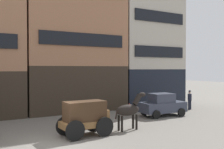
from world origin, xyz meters
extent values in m
plane|color=slate|center=(0.00, 0.00, 0.00)|extent=(120.00, 120.00, 0.00)
cube|color=#33281E|center=(5.08, 10.48, 2.02)|extent=(9.03, 5.39, 4.04)
cube|color=#9E6B4C|center=(5.08, 10.48, 8.53)|extent=(9.03, 5.39, 8.97)
cube|color=black|center=(5.08, 7.72, 6.28)|extent=(7.59, 0.12, 1.10)
cube|color=black|center=(13.36, 10.48, 1.88)|extent=(7.23, 5.39, 3.75)
cube|color=#B7AD9E|center=(13.36, 10.48, 10.74)|extent=(7.23, 5.39, 13.97)
cube|color=black|center=(13.36, 7.72, 5.50)|extent=(6.07, 0.12, 1.10)
cube|color=black|center=(13.36, 7.72, 8.99)|extent=(6.07, 0.12, 1.10)
cube|color=brown|center=(2.10, 0.81, 0.70)|extent=(2.75, 1.40, 0.36)
cube|color=#3D2819|center=(2.10, 0.81, 1.43)|extent=(2.34, 1.19, 1.10)
cube|color=brown|center=(3.25, 0.85, 1.18)|extent=(0.44, 1.05, 0.50)
cylinder|color=black|center=(2.98, 1.55, 0.55)|extent=(1.10, 0.12, 1.10)
cylinder|color=black|center=(3.03, 0.13, 0.55)|extent=(1.10, 0.12, 1.10)
cylinder|color=black|center=(1.18, 1.48, 0.55)|extent=(1.10, 0.12, 1.10)
cylinder|color=black|center=(1.23, 0.06, 0.55)|extent=(1.10, 0.12, 1.10)
ellipsoid|color=black|center=(5.00, 0.81, 1.25)|extent=(1.72, 0.67, 0.70)
cylinder|color=black|center=(5.73, 0.83, 1.85)|extent=(0.68, 0.35, 0.76)
ellipsoid|color=black|center=(6.13, 0.85, 2.15)|extent=(0.57, 0.26, 0.30)
cylinder|color=black|center=(4.20, 0.77, 1.10)|extent=(0.27, 0.11, 0.65)
cylinder|color=black|center=(5.55, 1.01, 0.47)|extent=(0.14, 0.14, 0.95)
cylinder|color=black|center=(5.56, 0.65, 0.47)|extent=(0.14, 0.14, 0.95)
cylinder|color=black|center=(4.45, 0.96, 0.47)|extent=(0.14, 0.14, 0.95)
cylinder|color=black|center=(4.46, 0.60, 0.47)|extent=(0.14, 0.14, 0.95)
cube|color=#333847|center=(10.13, 3.49, 0.73)|extent=(3.81, 1.87, 0.80)
cube|color=#333847|center=(9.98, 3.50, 1.48)|extent=(1.90, 1.57, 0.70)
cube|color=silver|center=(10.83, 3.44, 1.35)|extent=(0.43, 1.33, 0.56)
cylinder|color=black|center=(11.39, 4.24, 0.33)|extent=(0.67, 0.23, 0.66)
cylinder|color=black|center=(11.26, 2.57, 0.33)|extent=(0.67, 0.23, 0.66)
cylinder|color=black|center=(8.99, 4.42, 0.33)|extent=(0.67, 0.23, 0.66)
cylinder|color=black|center=(8.87, 2.74, 0.33)|extent=(0.67, 0.23, 0.66)
cylinder|color=black|center=(14.37, 4.78, 0.42)|extent=(0.16, 0.16, 0.85)
cylinder|color=black|center=(14.57, 4.78, 0.42)|extent=(0.16, 0.16, 0.85)
cylinder|color=black|center=(14.47, 4.78, 1.16)|extent=(0.50, 0.50, 0.62)
sphere|color=tan|center=(14.47, 4.78, 1.60)|extent=(0.22, 0.22, 0.22)
cylinder|color=black|center=(14.47, 4.78, 1.70)|extent=(0.28, 0.28, 0.02)
cylinder|color=black|center=(14.47, 4.78, 1.75)|extent=(0.18, 0.18, 0.09)
cylinder|color=maroon|center=(8.49, 5.89, 0.35)|extent=(0.24, 0.24, 0.70)
sphere|color=maroon|center=(8.49, 5.89, 0.72)|extent=(0.22, 0.22, 0.22)
camera|label=1|loc=(-3.90, -12.84, 3.83)|focal=42.24mm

